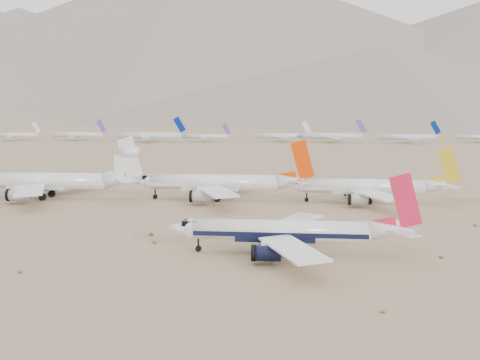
{
  "coord_description": "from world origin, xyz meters",
  "views": [
    {
      "loc": [
        0.19,
        -103.34,
        26.36
      ],
      "look_at": [
        -15.98,
        51.31,
        7.0
      ],
      "focal_mm": 45.0,
      "sensor_mm": 36.0,
      "label": 1
    }
  ],
  "objects": [
    {
      "name": "distant_storage_row",
      "position": [
        -31.09,
        329.06,
        4.45
      ],
      "size": [
        466.55,
        55.34,
        16.14
      ],
      "color": "silver",
      "rests_on": "ground"
    },
    {
      "name": "row2_orange_tail",
      "position": [
        -22.32,
        61.53,
        4.81
      ],
      "size": [
        48.1,
        47.05,
        17.16
      ],
      "color": "white",
      "rests_on": "ground"
    },
    {
      "name": "ground",
      "position": [
        0.0,
        0.0,
        0.0
      ],
      "size": [
        7000.0,
        7000.0,
        0.0
      ],
      "primitive_type": "plane",
      "color": "#927355",
      "rests_on": "ground"
    },
    {
      "name": "mountain_range",
      "position": [
        70.18,
        1648.01,
        190.32
      ],
      "size": [
        7354.0,
        3024.0,
        470.0
      ],
      "color": "slate",
      "rests_on": "ground"
    },
    {
      "name": "main_airliner",
      "position": [
        -1.69,
        1.81,
        4.09
      ],
      "size": [
        42.19,
        41.21,
        14.89
      ],
      "color": "white",
      "rests_on": "ground"
    },
    {
      "name": "desert_scrub",
      "position": [
        1.74,
        -30.29,
        0.29
      ],
      "size": [
        261.14,
        121.67,
        0.63
      ],
      "color": "brown",
      "rests_on": "ground"
    },
    {
      "name": "row2_gold_tail",
      "position": [
        18.64,
        60.87,
        4.35
      ],
      "size": [
        43.64,
        42.68,
        15.54
      ],
      "color": "white",
      "rests_on": "ground"
    },
    {
      "name": "row2_white_trijet",
      "position": [
        -70.52,
        58.64,
        5.19
      ],
      "size": [
        50.64,
        49.49,
        17.94
      ],
      "color": "white",
      "rests_on": "ground"
    }
  ]
}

